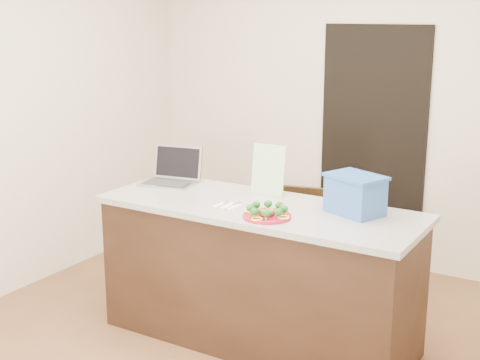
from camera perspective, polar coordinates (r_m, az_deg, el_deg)
The scene contains 16 objects.
ground at distance 4.34m, azimuth -0.14°, elevation -14.71°, with size 4.00×4.00×0.00m, color brown.
room_shell at distance 3.83m, azimuth -0.15°, elevation 7.03°, with size 4.00×4.00×4.00m.
doorway at distance 5.66m, azimuth 11.22°, elevation 2.75°, with size 0.90×0.02×2.00m, color black.
island at distance 4.33m, azimuth 1.59°, elevation -7.98°, with size 2.06×0.76×0.92m.
plate at distance 3.93m, azimuth 2.32°, elevation -3.07°, with size 0.29×0.29×0.02m.
meatballs at distance 3.92m, azimuth 2.36°, elevation -2.71°, with size 0.11×0.12×0.04m.
broccoli at distance 3.92m, azimuth 2.33°, elevation -2.44°, with size 0.24×0.24×0.04m.
pepper_rings at distance 3.93m, azimuth 2.32°, elevation -2.93°, with size 0.29×0.29×0.01m.
napkin at distance 4.16m, azimuth -1.07°, elevation -2.20°, with size 0.14×0.14×0.01m, color silver.
fork at distance 4.18m, azimuth -1.23°, elevation -2.05°, with size 0.03×0.15×0.00m.
knife at distance 4.13m, azimuth -0.85°, elevation -2.23°, with size 0.02×0.20×0.01m.
yogurt_bottle at distance 3.98m, azimuth 3.51°, elevation -2.55°, with size 0.04×0.04×0.08m.
laptop at distance 4.73m, azimuth -5.77°, elevation 0.58°, with size 0.40×0.35×0.26m.
leaflet at distance 4.39m, azimuth 2.42°, elevation 0.88°, with size 0.23×0.00×0.33m, color white.
blue_box at distance 4.03m, azimuth 9.80°, elevation -1.20°, with size 0.40×0.35×0.24m.
chair at distance 4.88m, azimuth 4.68°, elevation -5.05°, with size 0.45×0.46×0.86m.
Camera 1 is at (1.97, -3.24, 2.10)m, focal length 50.00 mm.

